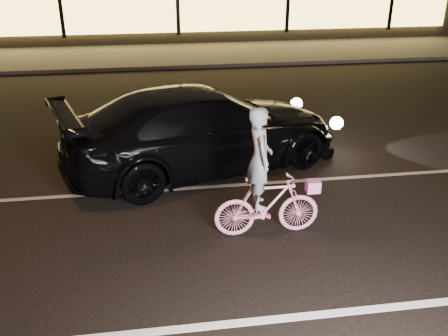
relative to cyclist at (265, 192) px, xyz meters
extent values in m
plane|color=black|center=(-0.33, -0.35, -0.70)|extent=(90.00, 90.00, 0.00)
cube|color=silver|center=(-0.33, -1.85, -0.70)|extent=(60.00, 0.12, 0.01)
cube|color=gray|center=(-0.33, 1.65, -0.70)|extent=(60.00, 0.10, 0.01)
cube|color=#383533|center=(-0.33, 12.65, -0.64)|extent=(30.00, 4.00, 0.12)
cube|color=#FFD159|center=(-0.33, 14.55, 0.90)|extent=(23.00, 0.15, 2.00)
cube|color=black|center=(-4.83, 14.47, 0.90)|extent=(0.15, 0.08, 2.20)
cube|color=black|center=(-0.33, 14.47, 0.90)|extent=(0.15, 0.08, 2.20)
cube|color=black|center=(4.17, 14.47, 0.90)|extent=(0.15, 0.08, 2.20)
cube|color=black|center=(8.67, 14.47, 0.90)|extent=(0.15, 0.08, 2.20)
imported|color=#FA3771|center=(0.04, 0.00, -0.23)|extent=(1.57, 0.44, 0.94)
imported|color=silver|center=(-0.10, 0.00, 0.53)|extent=(0.35, 0.54, 1.48)
cube|color=#FF61C0|center=(0.71, 0.00, 0.03)|extent=(0.20, 0.16, 0.18)
imported|color=black|center=(-0.61, 2.57, 0.07)|extent=(5.73, 3.69, 1.54)
sphere|color=#FFF2BF|center=(1.61, 4.03, 0.01)|extent=(0.26, 0.26, 0.26)
sphere|color=#FFF2BF|center=(2.05, 2.68, 0.01)|extent=(0.26, 0.26, 0.26)
camera|label=1|loc=(-1.52, -6.23, 3.30)|focal=40.00mm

